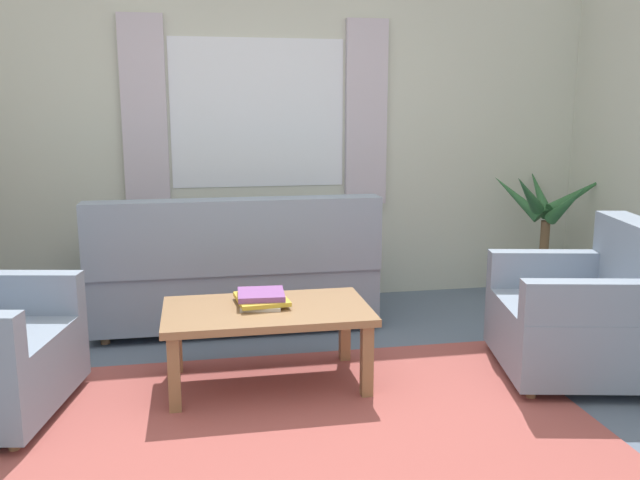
# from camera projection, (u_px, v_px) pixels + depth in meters

# --- Properties ---
(ground_plane) EXTENTS (6.24, 6.24, 0.00)m
(ground_plane) POSITION_uv_depth(u_px,v_px,m) (308.00, 426.00, 3.20)
(ground_plane) COLOR slate
(wall_back) EXTENTS (5.32, 0.12, 2.60)m
(wall_back) POSITION_uv_depth(u_px,v_px,m) (258.00, 133.00, 5.13)
(wall_back) COLOR beige
(wall_back) RESTS_ON ground_plane
(window_with_curtains) EXTENTS (1.98, 0.07, 1.40)m
(window_with_curtains) POSITION_uv_depth(u_px,v_px,m) (258.00, 113.00, 5.02)
(window_with_curtains) COLOR white
(area_rug) EXTENTS (2.76, 1.86, 0.01)m
(area_rug) POSITION_uv_depth(u_px,v_px,m) (308.00, 425.00, 3.20)
(area_rug) COLOR #9E4C47
(area_rug) RESTS_ON ground_plane
(couch) EXTENTS (1.90, 0.82, 0.92)m
(couch) POSITION_uv_depth(u_px,v_px,m) (234.00, 274.00, 4.62)
(couch) COLOR gray
(couch) RESTS_ON ground_plane
(armchair_right) EXTENTS (0.97, 0.99, 0.88)m
(armchair_right) POSITION_uv_depth(u_px,v_px,m) (586.00, 315.00, 3.76)
(armchair_right) COLOR gray
(armchair_right) RESTS_ON ground_plane
(coffee_table) EXTENTS (1.10, 0.64, 0.44)m
(coffee_table) POSITION_uv_depth(u_px,v_px,m) (267.00, 318.00, 3.61)
(coffee_table) COLOR olive
(coffee_table) RESTS_ON ground_plane
(book_stack_on_table) EXTENTS (0.29, 0.33, 0.07)m
(book_stack_on_table) POSITION_uv_depth(u_px,v_px,m) (261.00, 298.00, 3.65)
(book_stack_on_table) COLOR beige
(book_stack_on_table) RESTS_ON coffee_table
(potted_plant) EXTENTS (1.12, 0.99, 1.08)m
(potted_plant) POSITION_uv_depth(u_px,v_px,m) (543.00, 252.00, 5.21)
(potted_plant) COLOR #B7B2A8
(potted_plant) RESTS_ON ground_plane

